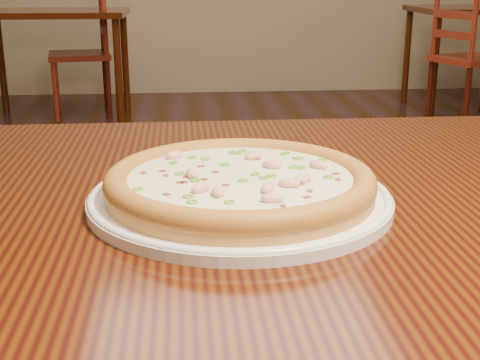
{
  "coord_description": "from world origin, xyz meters",
  "views": [
    {
      "loc": [
        -0.34,
        -1.24,
        1.01
      ],
      "look_at": [
        -0.28,
        -0.52,
        0.78
      ],
      "focal_mm": 50.0,
      "sensor_mm": 36.0,
      "label": 1
    }
  ],
  "objects": [
    {
      "name": "chair_c",
      "position": [
        1.57,
        3.14,
        0.44
      ],
      "size": [
        0.54,
        0.54,
        0.95
      ],
      "color": "#5A0E11",
      "rests_on": "ground"
    },
    {
      "name": "plate",
      "position": [
        -0.28,
        -0.52,
        0.76
      ],
      "size": [
        0.35,
        0.35,
        0.02
      ],
      "color": "white",
      "rests_on": "hero_table"
    },
    {
      "name": "pizza",
      "position": [
        -0.28,
        -0.52,
        0.78
      ],
      "size": [
        0.31,
        0.31,
        0.03
      ],
      "color": "gold",
      "rests_on": "plate"
    },
    {
      "name": "bg_table_left",
      "position": [
        -1.2,
        3.53,
        0.65
      ],
      "size": [
        1.0,
        0.7,
        0.75
      ],
      "color": "black",
      "rests_on": "ground"
    },
    {
      "name": "hero_table",
      "position": [
        -0.16,
        -0.47,
        0.65
      ],
      "size": [
        1.2,
        0.8,
        0.75
      ],
      "color": "black",
      "rests_on": "ground"
    },
    {
      "name": "chair_b",
      "position": [
        -1.0,
        3.64,
        0.44
      ],
      "size": [
        0.48,
        0.48,
        0.95
      ],
      "color": "#5A0E11",
      "rests_on": "ground"
    }
  ]
}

